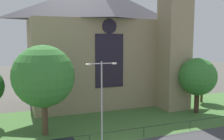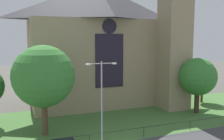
{
  "view_description": "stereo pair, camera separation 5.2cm",
  "coord_description": "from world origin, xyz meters",
  "px_view_note": "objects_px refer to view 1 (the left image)",
  "views": [
    {
      "loc": [
        -10.46,
        -22.38,
        11.06
      ],
      "look_at": [
        1.16,
        8.0,
        7.04
      ],
      "focal_mm": 41.45,
      "sensor_mm": 36.0,
      "label": 1
    },
    {
      "loc": [
        -10.41,
        -22.4,
        11.06
      ],
      "look_at": [
        1.16,
        8.0,
        7.04
      ],
      "focal_mm": 41.45,
      "sensor_mm": 36.0,
      "label": 2
    }
  ],
  "objects_px": {
    "tree_left_near": "(43,76)",
    "streetlamp_near": "(102,93)",
    "church_building": "(102,43)",
    "tree_right_near": "(198,77)",
    "tree_right_far": "(202,80)"
  },
  "relations": [
    {
      "from": "church_building",
      "to": "tree_left_near",
      "type": "height_order",
      "value": "church_building"
    },
    {
      "from": "streetlamp_near",
      "to": "tree_right_near",
      "type": "bearing_deg",
      "value": 19.05
    },
    {
      "from": "tree_right_near",
      "to": "tree_left_near",
      "type": "height_order",
      "value": "tree_left_near"
    },
    {
      "from": "tree_right_far",
      "to": "tree_right_near",
      "type": "bearing_deg",
      "value": -135.82
    },
    {
      "from": "church_building",
      "to": "tree_left_near",
      "type": "xyz_separation_m",
      "value": [
        -11.08,
        -11.92,
        -3.47
      ]
    },
    {
      "from": "tree_right_near",
      "to": "tree_right_far",
      "type": "distance_m",
      "value": 7.15
    },
    {
      "from": "church_building",
      "to": "streetlamp_near",
      "type": "relative_size",
      "value": 2.99
    },
    {
      "from": "tree_left_near",
      "to": "tree_right_far",
      "type": "height_order",
      "value": "tree_left_near"
    },
    {
      "from": "tree_right_near",
      "to": "tree_left_near",
      "type": "distance_m",
      "value": 22.24
    },
    {
      "from": "church_building",
      "to": "tree_right_near",
      "type": "height_order",
      "value": "church_building"
    },
    {
      "from": "church_building",
      "to": "tree_right_near",
      "type": "bearing_deg",
      "value": -44.35
    },
    {
      "from": "tree_left_near",
      "to": "streetlamp_near",
      "type": "relative_size",
      "value": 1.19
    },
    {
      "from": "tree_right_near",
      "to": "tree_left_near",
      "type": "bearing_deg",
      "value": -177.22
    },
    {
      "from": "church_building",
      "to": "tree_right_near",
      "type": "xyz_separation_m",
      "value": [
        11.09,
        -10.84,
        -4.87
      ]
    },
    {
      "from": "church_building",
      "to": "streetlamp_near",
      "type": "xyz_separation_m",
      "value": [
        -5.79,
        -16.67,
        -4.78
      ]
    }
  ]
}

